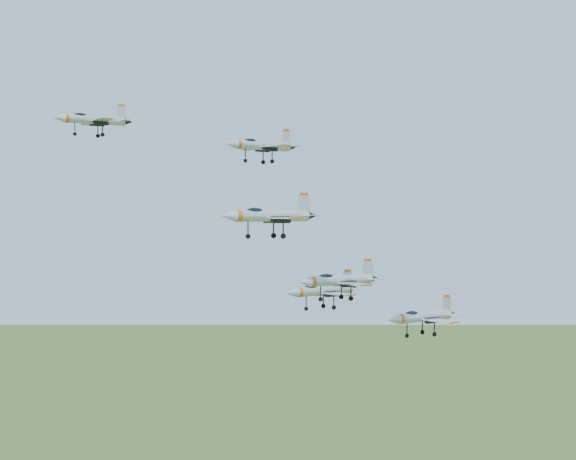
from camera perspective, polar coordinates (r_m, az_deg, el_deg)
name	(u,v)px	position (r m, az deg, el deg)	size (l,w,h in m)	color
jet_lead	(92,120)	(110.35, -13.73, 7.64)	(10.95, 9.05, 2.93)	#B4B8C2
jet_left_high	(261,145)	(102.28, -1.94, 6.04)	(11.00, 9.22, 2.95)	#B4B8C2
jet_right_high	(269,215)	(86.89, -1.35, 1.04)	(11.98, 9.88, 3.20)	#B4B8C2
jet_left_low	(322,290)	(114.97, 2.42, -4.30)	(13.19, 11.04, 3.53)	#B4B8C2
jet_right_low	(338,280)	(100.12, 3.60, -3.57)	(12.12, 9.98, 3.24)	#B4B8C2
jet_trail	(422,317)	(113.03, 9.51, -6.09)	(13.02, 10.86, 3.48)	#B4B8C2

